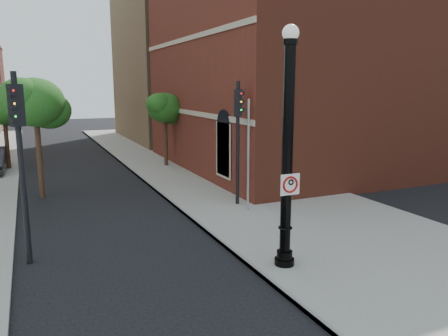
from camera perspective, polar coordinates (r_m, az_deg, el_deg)
name	(u,v)px	position (r m, az deg, el deg)	size (l,w,h in m)	color
ground	(189,292)	(11.19, -4.58, -15.84)	(120.00, 120.00, 0.00)	black
sidewalk_right	(234,184)	(22.12, 1.36, -2.15)	(8.00, 60.00, 0.12)	gray
curb_edge	(159,192)	(20.77, -8.54, -3.09)	(0.10, 60.00, 0.14)	gray
brick_wall_building	(346,66)	(30.39, 15.68, 12.75)	(22.30, 16.30, 12.50)	maroon
bg_building_tan_b	(239,64)	(43.96, 1.97, 13.38)	(22.00, 14.00, 14.00)	#9A7A54
lamppost	(287,162)	(11.67, 8.24, 0.80)	(0.55, 0.55, 6.51)	black
no_parking_sign	(290,184)	(11.65, 8.63, -2.12)	(0.57, 0.07, 0.57)	white
traffic_signal_left	(19,137)	(13.05, -25.24, 3.65)	(0.42, 0.47, 5.37)	black
traffic_signal_right	(238,123)	(17.75, 1.86, 5.84)	(0.42, 0.46, 5.16)	black
utility_pole	(248,157)	(16.95, 3.18, 1.41)	(0.09, 0.09, 4.50)	#999999
street_tree_a	(36,104)	(20.95, -23.34, 7.73)	(2.96, 2.68, 5.33)	#362115
street_tree_b	(4,110)	(28.75, -26.75, 6.72)	(2.50, 2.26, 4.50)	#362115
street_tree_c	(165,109)	(26.99, -7.68, 7.67)	(2.53, 2.29, 4.56)	#362115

